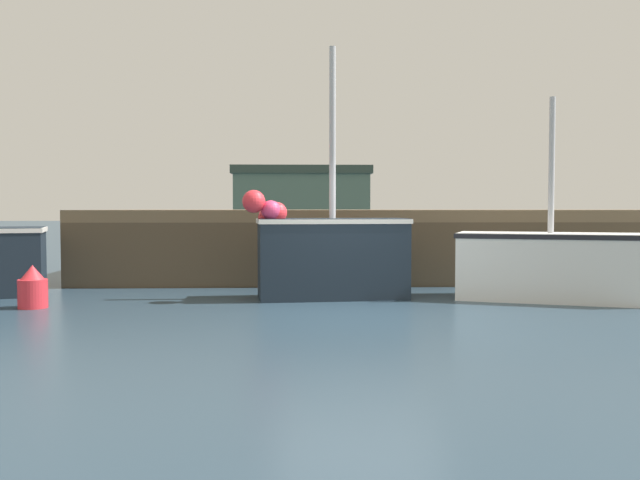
# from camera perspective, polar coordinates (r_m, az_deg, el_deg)

# --- Properties ---
(ground) EXTENTS (120.00, 160.00, 0.10)m
(ground) POSITION_cam_1_polar(r_m,az_deg,el_deg) (10.44, 3.29, -6.43)
(ground) COLOR #283D4C
(pier) EXTENTS (14.81, 6.86, 1.56)m
(pier) POSITION_cam_1_polar(r_m,az_deg,el_deg) (16.89, 7.21, 1.59)
(pier) COLOR brown
(pier) RESTS_ON ground
(fishing_boat_near_right) EXTENTS (2.93, 1.32, 4.43)m
(fishing_boat_near_right) POSITION_cam_1_polar(r_m,az_deg,el_deg) (12.16, 0.69, -1.03)
(fishing_boat_near_right) COLOR #19232D
(fishing_boat_near_right) RESTS_ON ground
(fishing_boat_mid) EXTENTS (3.38, 2.17, 3.51)m
(fishing_boat_mid) POSITION_cam_1_polar(r_m,az_deg,el_deg) (12.53, 18.57, -1.91)
(fishing_boat_mid) COLOR silver
(fishing_boat_mid) RESTS_ON ground
(warehouse) EXTENTS (8.57, 7.17, 4.21)m
(warehouse) POSITION_cam_1_polar(r_m,az_deg,el_deg) (44.60, -1.55, 3.31)
(warehouse) COLOR #4C6656
(warehouse) RESTS_ON ground
(mooring_buoy_foreground) EXTENTS (0.46, 0.46, 0.69)m
(mooring_buoy_foreground) POSITION_cam_1_polar(r_m,az_deg,el_deg) (11.93, -22.75, -3.73)
(mooring_buoy_foreground) COLOR red
(mooring_buoy_foreground) RESTS_ON ground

